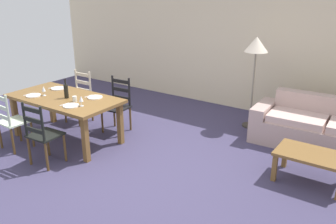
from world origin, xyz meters
The scene contains 22 objects.
ground_plane centered at (0.00, 0.00, -0.01)m, with size 9.60×9.60×0.02m, color #3D3756.
wall_far centered at (0.00, 3.30, 1.35)m, with size 9.60×0.16×2.70m, color beige.
dining_table centered at (-1.58, 0.14, 0.66)m, with size 1.90×0.96×0.75m.
dining_chair_near_left centered at (-2.00, -0.58, 0.48)m, with size 0.44×0.42×0.96m.
dining_chair_near_right centered at (-1.16, -0.64, 0.48)m, with size 0.44×0.42×0.96m.
dining_chair_far_left centered at (-2.03, 0.87, 0.48)m, with size 0.43×0.41×0.96m.
dining_chair_far_right centered at (-1.13, 0.91, 0.48)m, with size 0.45×0.43×0.96m.
dinner_plate_near_left centered at (-2.03, -0.11, 0.76)m, with size 0.24×0.24×0.02m, color white.
fork_near_left centered at (-2.18, -0.11, 0.75)m, with size 0.02×0.17×0.01m, color silver.
dinner_plate_near_right centered at (-1.13, -0.11, 0.76)m, with size 0.24×0.24×0.02m, color white.
fork_near_right centered at (-1.28, -0.11, 0.75)m, with size 0.02×0.17×0.01m, color silver.
dinner_plate_far_left centered at (-2.03, 0.39, 0.76)m, with size 0.24×0.24×0.02m, color white.
fork_far_left centered at (-2.18, 0.39, 0.75)m, with size 0.02×0.17×0.01m, color silver.
dinner_plate_far_right centered at (-1.13, 0.39, 0.76)m, with size 0.24×0.24×0.02m, color white.
fork_far_right centered at (-1.28, 0.39, 0.75)m, with size 0.02×0.17×0.01m, color silver.
wine_bottle centered at (-1.50, 0.13, 0.87)m, with size 0.07×0.07×0.32m.
wine_glass_near_left centered at (-1.90, 0.01, 0.86)m, with size 0.06×0.06×0.16m.
wine_glass_near_right centered at (-1.00, -0.01, 0.86)m, with size 0.06×0.06×0.16m.
coffee_cup_primary centered at (-1.25, 0.08, 0.80)m, with size 0.07×0.07×0.09m, color silver.
couch centered at (2.09, 2.24, 0.29)m, with size 2.31×0.89×0.80m.
coffee_table centered at (2.14, 1.02, 0.36)m, with size 0.90×0.56×0.42m.
standing_lamp centered at (0.74, 2.42, 1.41)m, with size 0.40×0.40×1.64m.
Camera 1 is at (2.92, -3.46, 2.52)m, focal length 38.04 mm.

